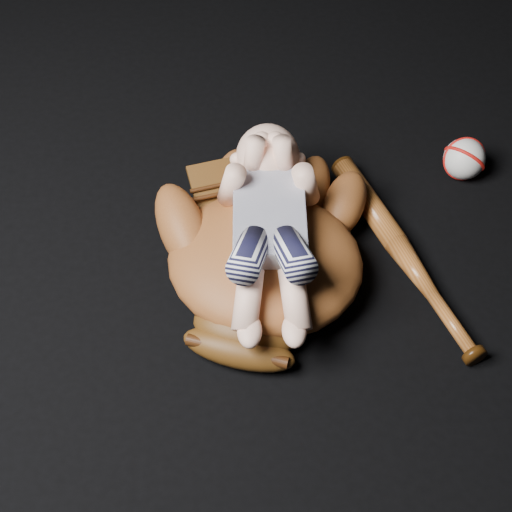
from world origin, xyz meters
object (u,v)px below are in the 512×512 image
(baseball_glove, at_px, (265,255))
(baseball, at_px, (464,159))
(newborn_baby, at_px, (270,229))
(baseball_bat, at_px, (404,254))

(baseball_glove, relative_size, baseball, 5.86)
(baseball_glove, relative_size, newborn_baby, 1.11)
(newborn_baby, distance_m, baseball_bat, 0.25)
(baseball_glove, height_order, baseball, baseball_glove)
(newborn_baby, xyz_separation_m, baseball, (0.37, 0.22, -0.09))
(baseball_bat, height_order, baseball, baseball)
(baseball_glove, relative_size, baseball_bat, 0.99)
(newborn_baby, height_order, baseball_bat, newborn_baby)
(baseball_glove, height_order, newborn_baby, newborn_baby)
(baseball_glove, xyz_separation_m, baseball_bat, (0.23, 0.02, -0.05))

